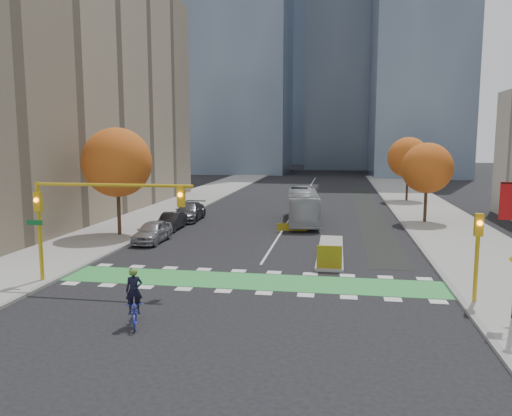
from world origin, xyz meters
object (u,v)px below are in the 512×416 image
(bus, at_px, (303,206))
(parked_car_c, at_px, (189,212))
(tree_east_near, at_px, (427,168))
(tree_east_far, at_px, (408,158))
(parked_car_a, at_px, (152,232))
(cyclist, at_px, (135,306))
(parked_car_b, at_px, (171,221))
(hazard_board, at_px, (329,257))
(traffic_signal_east, at_px, (478,244))
(traffic_signal_west, at_px, (86,206))
(tree_west, at_px, (117,162))

(bus, relative_size, parked_car_c, 1.95)
(tree_east_near, height_order, tree_east_far, tree_east_far)
(parked_car_a, bearing_deg, tree_east_far, 53.28)
(cyclist, distance_m, parked_car_b, 21.28)
(cyclist, distance_m, parked_car_a, 16.40)
(hazard_board, relative_size, traffic_signal_east, 0.34)
(traffic_signal_west, bearing_deg, traffic_signal_east, 0.01)
(traffic_signal_west, bearing_deg, tree_west, 108.02)
(hazard_board, bearing_deg, traffic_signal_east, -35.92)
(bus, bearing_deg, parked_car_c, 177.12)
(tree_west, height_order, tree_east_near, tree_west)
(tree_east_far, relative_size, parked_car_a, 1.69)
(hazard_board, height_order, tree_west, tree_west)
(tree_east_far, relative_size, parked_car_b, 1.80)
(tree_east_near, relative_size, tree_east_far, 0.92)
(tree_west, bearing_deg, traffic_signal_east, -29.07)
(bus, bearing_deg, tree_west, -152.55)
(traffic_signal_east, xyz_separation_m, parked_car_a, (-19.17, 10.71, -1.96))
(parked_car_b, bearing_deg, parked_car_a, -87.55)
(tree_east_near, relative_size, cyclist, 3.06)
(tree_east_far, bearing_deg, traffic_signal_west, -117.95)
(parked_car_c, bearing_deg, tree_east_near, 2.61)
(parked_car_a, bearing_deg, traffic_signal_west, -85.46)
(tree_east_near, xyz_separation_m, cyclist, (-15.43, -27.34, -4.09))
(tree_west, distance_m, parked_car_c, 9.97)
(parked_car_c, bearing_deg, tree_east_far, 37.33)
(traffic_signal_east, xyz_separation_m, cyclist, (-13.93, -4.83, -1.96))
(cyclist, bearing_deg, tree_east_far, 47.13)
(bus, xyz_separation_m, parked_car_b, (-10.36, -5.49, -0.79))
(tree_west, distance_m, traffic_signal_east, 25.90)
(bus, bearing_deg, cyclist, -106.00)
(tree_west, xyz_separation_m, parked_car_c, (3.00, 8.20, -4.82))
(cyclist, xyz_separation_m, bus, (4.79, 26.03, 0.72))
(hazard_board, bearing_deg, traffic_signal_west, -158.45)
(traffic_signal_west, height_order, parked_car_c, traffic_signal_west)
(tree_east_far, xyz_separation_m, cyclist, (-15.93, -43.34, -4.47))
(traffic_signal_west, bearing_deg, bus, 66.33)
(hazard_board, bearing_deg, parked_car_c, 129.10)
(traffic_signal_east, xyz_separation_m, parked_car_c, (-19.50, 20.71, -1.94))
(tree_east_near, bearing_deg, parked_car_c, -175.10)
(traffic_signal_west, height_order, parked_car_b, traffic_signal_west)
(tree_west, distance_m, parked_car_b, 6.59)
(parked_car_c, bearing_deg, hazard_board, -53.20)
(tree_east_near, xyz_separation_m, parked_car_b, (-21.00, -6.80, -4.17))
(parked_car_a, bearing_deg, cyclist, -70.78)
(hazard_board, height_order, traffic_signal_east, traffic_signal_east)
(cyclist, bearing_deg, tree_west, 93.61)
(hazard_board, xyz_separation_m, traffic_signal_east, (6.50, -4.71, 1.93))
(tree_east_near, bearing_deg, bus, -172.95)
(parked_car_b, bearing_deg, tree_east_near, 16.66)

